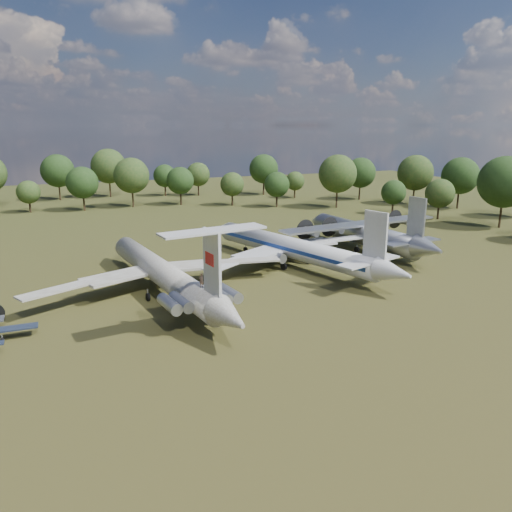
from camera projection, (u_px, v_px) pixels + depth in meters
name	position (u px, v px, depth m)	size (l,w,h in m)	color
ground	(171.00, 290.00, 71.38)	(300.00, 300.00, 0.00)	#243913
il62_airliner	(162.00, 277.00, 69.22)	(37.27, 48.45, 4.75)	beige
tu104_jet	(292.00, 252.00, 83.14)	(36.08, 48.11, 4.81)	silver
an12_transport	(364.00, 237.00, 93.79)	(34.03, 38.04, 5.00)	#95969C
person_on_il62	(201.00, 280.00, 57.31)	(0.60, 0.40, 1.65)	#886345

